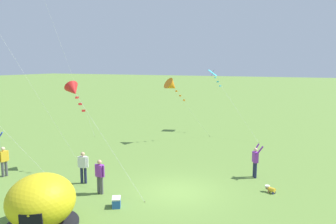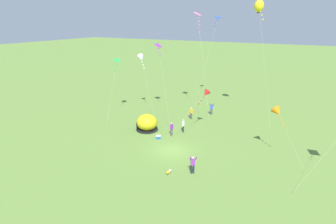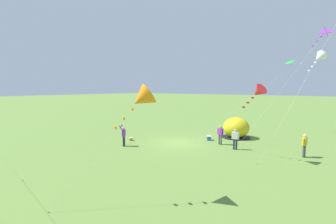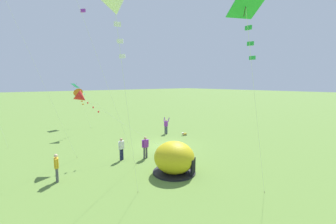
# 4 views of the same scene
# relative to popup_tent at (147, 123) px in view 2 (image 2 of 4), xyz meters

# --- Properties ---
(ground_plane) EXTENTS (300.00, 300.00, 0.00)m
(ground_plane) POSITION_rel_popup_tent_xyz_m (5.38, -3.55, -1.00)
(ground_plane) COLOR olive
(popup_tent) EXTENTS (2.81, 2.81, 2.10)m
(popup_tent) POSITION_rel_popup_tent_xyz_m (0.00, 0.00, 0.00)
(popup_tent) COLOR gold
(popup_tent) RESTS_ON ground
(cooler_box) EXTENTS (0.64, 0.59, 0.44)m
(cooler_box) POSITION_rel_popup_tent_xyz_m (2.66, -1.71, -0.78)
(cooler_box) COLOR #2659B2
(cooler_box) RESTS_ON ground
(toddler_crawling) EXTENTS (0.40, 0.55, 0.32)m
(toddler_crawling) POSITION_rel_popup_tent_xyz_m (7.21, -7.78, -0.82)
(toddler_crawling) COLOR gold
(toddler_crawling) RESTS_ON ground
(person_center_field) EXTENTS (0.57, 0.33, 1.72)m
(person_center_field) POSITION_rel_popup_tent_xyz_m (3.44, 6.30, -0.03)
(person_center_field) COLOR #4C4C51
(person_center_field) RESTS_ON ground
(person_arms_raised) EXTENTS (0.72, 0.66, 1.89)m
(person_arms_raised) POSITION_rel_popup_tent_xyz_m (9.12, -6.71, 0.00)
(person_arms_raised) COLOR #1E2347
(person_arms_raised) RESTS_ON ground
(person_flying_kite) EXTENTS (0.70, 0.58, 1.89)m
(person_flying_kite) POSITION_rel_popup_tent_xyz_m (5.41, 9.38, 0.00)
(person_flying_kite) COLOR #4C4C51
(person_flying_kite) RESTS_ON ground
(person_with_toddler) EXTENTS (0.28, 0.59, 1.72)m
(person_with_toddler) POSITION_rel_popup_tent_xyz_m (3.62, -0.15, -0.03)
(person_with_toddler) COLOR #4C4C51
(person_with_toddler) RESTS_ON ground
(person_far_back) EXTENTS (0.35, 0.56, 1.72)m
(person_far_back) POSITION_rel_popup_tent_xyz_m (4.42, 1.50, -0.03)
(person_far_back) COLOR #1E2347
(person_far_back) RESTS_ON ground
(kite_pink) EXTENTS (5.10, 6.26, 14.55)m
(kite_pink) POSITION_rel_popup_tent_xyz_m (2.69, 9.49, 12.77)
(kite_pink) COLOR silver
(kite_pink) RESTS_ON ground
(kite_orange) EXTENTS (3.96, 3.06, 5.24)m
(kite_orange) POSITION_rel_popup_tent_xyz_m (15.04, 1.00, 3.59)
(kite_orange) COLOR silver
(kite_orange) RESTS_ON ground
(kite_purple) EXTENTS (5.43, 6.20, 10.40)m
(kite_purple) POSITION_rel_popup_tent_xyz_m (-2.01, 6.73, 8.68)
(kite_purple) COLOR silver
(kite_purple) RESTS_ON ground
(kite_green) EXTENTS (2.39, 6.08, 8.29)m
(kite_green) POSITION_rel_popup_tent_xyz_m (-6.91, 3.29, 6.67)
(kite_green) COLOR silver
(kite_green) RESTS_ON ground
(kite_yellow) EXTENTS (4.24, 3.77, 15.82)m
(kite_yellow) POSITION_rel_popup_tent_xyz_m (10.37, 11.07, 14.05)
(kite_yellow) COLOR silver
(kite_yellow) RESTS_ON ground
(kite_red) EXTENTS (3.42, 6.98, 5.35)m
(kite_red) POSITION_rel_popup_tent_xyz_m (6.42, 3.65, 3.78)
(kite_red) COLOR silver
(kite_red) RESTS_ON ground
(kite_white) EXTENTS (4.89, 3.93, 8.74)m
(kite_white) POSITION_rel_popup_tent_xyz_m (-4.81, 6.40, 7.07)
(kite_white) COLOR silver
(kite_white) RESTS_ON ground
(kite_blue) EXTENTS (1.36, 7.62, 14.10)m
(kite_blue) POSITION_rel_popup_tent_xyz_m (3.18, 16.54, 12.21)
(kite_blue) COLOR silver
(kite_blue) RESTS_ON ground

